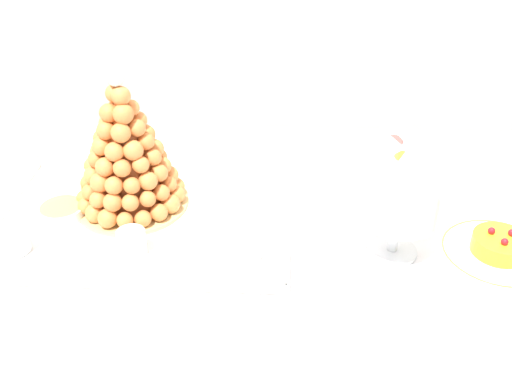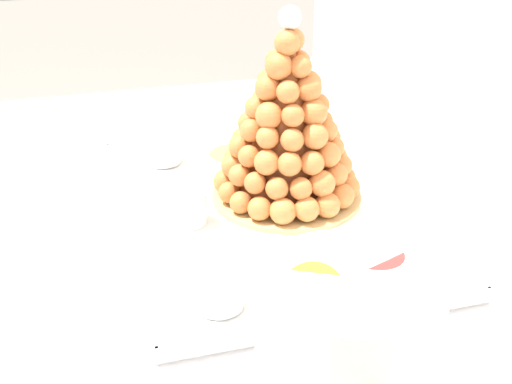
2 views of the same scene
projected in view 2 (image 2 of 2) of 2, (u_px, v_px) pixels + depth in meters
buffet_table at (276, 324)px, 0.99m from camera, size 1.65×0.97×0.77m
serving_tray at (262, 213)px, 1.08m from camera, size 0.61×0.43×0.02m
croquembouche at (288, 128)px, 1.07m from camera, size 0.24×0.24×0.31m
dessert_cup_left at (163, 149)px, 1.23m from camera, size 0.06×0.06×0.05m
dessert_cup_mid_left at (189, 209)px, 1.04m from camera, size 0.05×0.05×0.05m
dessert_cup_centre at (219, 288)px, 0.85m from camera, size 0.06×0.06×0.06m
creme_brulee_ramekin at (234, 160)px, 1.22m from camera, size 0.10×0.10×0.03m
macaron_goblet at (346, 354)px, 0.56m from camera, size 0.15×0.15×0.24m
wine_glass at (324, 75)px, 1.36m from camera, size 0.08×0.08×0.16m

